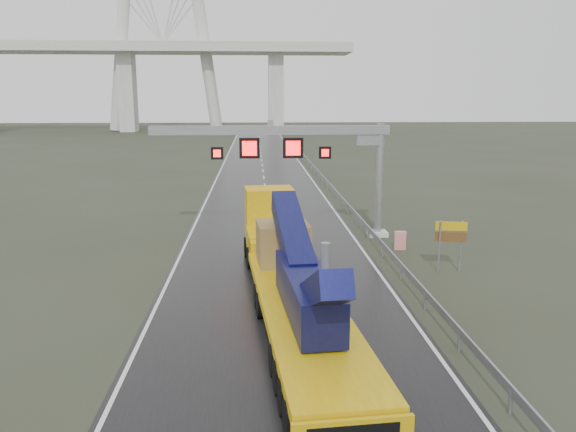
{
  "coord_description": "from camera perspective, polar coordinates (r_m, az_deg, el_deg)",
  "views": [
    {
      "loc": [
        -0.98,
        -16.91,
        8.67
      ],
      "look_at": [
        0.57,
        9.26,
        3.2
      ],
      "focal_mm": 35.0,
      "sensor_mm": 36.0,
      "label": 1
    }
  ],
  "objects": [
    {
      "name": "heavy_haul_truck",
      "position": [
        24.61,
        -0.13,
        -4.4
      ],
      "size": [
        4.45,
        20.05,
        4.67
      ],
      "rotation": [
        0.0,
        0.0,
        0.08
      ],
      "color": "gold",
      "rests_on": "ground"
    },
    {
      "name": "sign_gantry",
      "position": [
        35.18,
        1.67,
        6.79
      ],
      "size": [
        14.9,
        1.2,
        7.42
      ],
      "color": "#B9BAB5",
      "rests_on": "ground"
    },
    {
      "name": "guardrail",
      "position": [
        48.11,
        5.12,
        2.2
      ],
      "size": [
        0.2,
        140.0,
        1.4
      ],
      "primitive_type": null,
      "color": "gray",
      "rests_on": "ground"
    },
    {
      "name": "road",
      "position": [
        57.58,
        -2.38,
        3.12
      ],
      "size": [
        11.0,
        200.0,
        0.02
      ],
      "primitive_type": "cube",
      "color": "black",
      "rests_on": "ground"
    },
    {
      "name": "ground",
      "position": [
        19.03,
        -0.07,
        -15.32
      ],
      "size": [
        400.0,
        400.0,
        0.0
      ],
      "primitive_type": "plane",
      "color": "#2C3122",
      "rests_on": "ground"
    },
    {
      "name": "exit_sign_pair",
      "position": [
        29.55,
        16.2,
        -1.99
      ],
      "size": [
        1.55,
        0.35,
        2.68
      ],
      "rotation": [
        0.0,
        0.0,
        -0.18
      ],
      "color": "gray",
      "rests_on": "ground"
    },
    {
      "name": "striped_barrier",
      "position": [
        33.58,
        11.32,
        -2.46
      ],
      "size": [
        0.68,
        0.42,
        1.09
      ],
      "primitive_type": "cube",
      "rotation": [
        0.0,
        0.0,
        -0.11
      ],
      "color": "red",
      "rests_on": "ground"
    }
  ]
}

